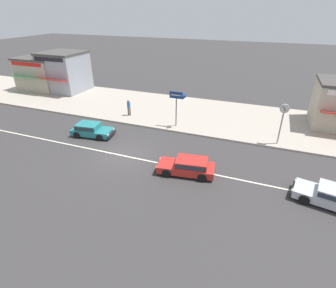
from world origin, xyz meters
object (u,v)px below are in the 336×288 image
Objects in this scene: shopfront_corner_warung at (65,71)px; shopfront_mid_block at (41,73)px; arrow_signboard at (182,98)px; hatchback_red_2 at (188,166)px; street_clock at (283,114)px; hatchback_silver_3 at (332,196)px; pedestrian_near_clock at (129,106)px; hatchback_teal_1 at (91,129)px.

shopfront_corner_warung is 0.98× the size of shopfront_mid_block.
arrow_signboard is at bearing -18.35° from shopfront_corner_warung.
shopfront_corner_warung is (-20.96, 13.03, 2.03)m from hatchback_red_2.
street_clock is at bearing 49.49° from hatchback_red_2.
street_clock is at bearing 113.92° from hatchback_silver_3.
arrow_signboard is at bearing -7.83° from pedestrian_near_clock.
arrow_signboard reaches higher than hatchback_teal_1.
street_clock is at bearing 14.48° from hatchback_teal_1.
arrow_signboard is (6.92, 4.37, 2.36)m from hatchback_teal_1.
hatchback_silver_3 is 1.20× the size of street_clock.
hatchback_silver_3 is (18.32, -2.70, 0.00)m from hatchback_teal_1.
hatchback_red_2 is at bearing -68.24° from arrow_signboard.
arrow_signboard is 0.58× the size of shopfront_mid_block.
hatchback_silver_3 is 7.60m from street_clock.
pedestrian_near_clock is (0.96, 5.19, 0.54)m from hatchback_teal_1.
shopfront_corner_warung is at bearing 148.12° from hatchback_red_2.
shopfront_mid_block is at bearing -173.39° from shopfront_corner_warung.
hatchback_silver_3 is 35.54m from shopfront_mid_block.
hatchback_silver_3 is 1.22× the size of arrow_signboard.
hatchback_teal_1 is 18.52m from hatchback_silver_3.
hatchback_teal_1 is 16.01m from street_clock.
street_clock reaches higher than arrow_signboard.
pedestrian_near_clock is at bearing 155.55° from hatchback_silver_3.
shopfront_mid_block reaches higher than arrow_signboard.
hatchback_silver_3 is at bearing -20.93° from shopfront_mid_block.
shopfront_mid_block is (-33.16, 12.68, 1.64)m from hatchback_silver_3.
hatchback_teal_1 is 0.66× the size of shopfront_mid_block.
hatchback_red_2 is at bearing -15.18° from hatchback_teal_1.
arrow_signboard is at bearing 148.17° from hatchback_silver_3.
shopfront_corner_warung is at bearing 6.61° from shopfront_mid_block.
shopfront_corner_warung reaches higher than shopfront_mid_block.
pedestrian_near_clock is (-5.97, 0.82, -1.82)m from arrow_signboard.
arrow_signboard is at bearing 111.76° from hatchback_red_2.
hatchback_teal_1 is at bearing -165.52° from street_clock.
hatchback_teal_1 is at bearing 164.82° from hatchback_red_2.
hatchback_silver_3 is at bearing -31.83° from arrow_signboard.
hatchback_red_2 is 11.76m from pedestrian_near_clock.
shopfront_mid_block reaches higher than hatchback_silver_3.
shopfront_corner_warung reaches higher than hatchback_teal_1.
street_clock is (5.64, 6.60, 2.12)m from hatchback_red_2.
hatchback_red_2 is 1.22× the size of street_clock.
street_clock reaches higher than hatchback_silver_3.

